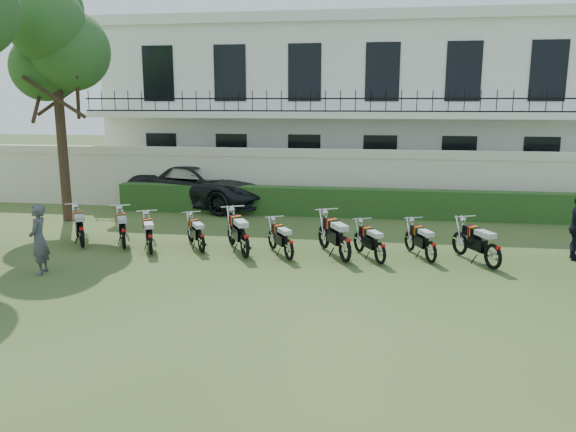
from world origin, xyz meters
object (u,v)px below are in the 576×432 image
object	(u,v)px
motorcycle_6	(345,243)
inspector	(39,239)
motorcycle_1	(123,233)
motorcycle_4	(245,239)
motorcycle_9	(493,250)
motorcycle_8	(431,247)
tree_west_near	(55,42)
suv	(201,186)
motorcycle_7	(380,248)
motorcycle_5	(289,244)
motorcycle_3	(201,238)
motorcycle_2	(150,239)
motorcycle_0	(81,231)

from	to	relation	value
motorcycle_6	inspector	xyz separation A→B (m)	(-7.08, -1.97, 0.31)
motorcycle_1	motorcycle_4	distance (m)	3.53
motorcycle_6	motorcycle_9	xyz separation A→B (m)	(3.56, -0.04, -0.03)
motorcycle_4	motorcycle_8	world-z (taller)	motorcycle_4
tree_west_near	suv	xyz separation A→B (m)	(3.69, 3.24, -5.08)
motorcycle_7	inspector	distance (m)	8.20
motorcycle_5	motorcycle_9	size ratio (longest dim) A/B	0.84
motorcycle_4	motorcycle_5	xyz separation A→B (m)	(1.15, 0.00, -0.09)
motorcycle_4	motorcycle_5	distance (m)	1.15
motorcycle_3	motorcycle_5	size ratio (longest dim) A/B	0.98
motorcycle_2	motorcycle_4	bearing A→B (deg)	-25.07
motorcycle_1	motorcycle_6	bearing A→B (deg)	-31.76
motorcycle_5	motorcycle_7	size ratio (longest dim) A/B	0.96
motorcycle_2	motorcycle_6	world-z (taller)	motorcycle_6
motorcycle_3	inspector	distance (m)	3.98
suv	inspector	world-z (taller)	inspector
motorcycle_0	motorcycle_3	bearing A→B (deg)	-33.67
tree_west_near	motorcycle_0	world-z (taller)	tree_west_near
motorcycle_2	motorcycle_7	bearing A→B (deg)	-25.69
motorcycle_6	motorcycle_1	bearing A→B (deg)	149.58
motorcycle_1	inspector	distance (m)	2.57
motorcycle_7	motorcycle_8	distance (m)	1.30
motorcycle_6	suv	bearing A→B (deg)	103.64
motorcycle_3	motorcycle_2	bearing A→B (deg)	164.81
motorcycle_4	motorcycle_6	xyz separation A→B (m)	(2.58, 0.02, -0.00)
motorcycle_3	motorcycle_5	distance (m)	2.45
motorcycle_8	motorcycle_9	distance (m)	1.47
motorcycle_0	motorcycle_9	xyz separation A→B (m)	(10.84, -0.35, 0.01)
motorcycle_9	motorcycle_1	bearing A→B (deg)	151.07
motorcycle_6	motorcycle_9	size ratio (longest dim) A/B	1.05
motorcycle_3	motorcycle_4	xyz separation A→B (m)	(1.28, -0.34, 0.10)
motorcycle_2	motorcycle_9	distance (m)	8.69
motorcycle_2	motorcycle_3	size ratio (longest dim) A/B	1.11
motorcycle_6	suv	world-z (taller)	suv
motorcycle_3	motorcycle_9	distance (m)	7.42
tree_west_near	motorcycle_2	bearing A→B (deg)	-39.94
motorcycle_2	motorcycle_3	xyz separation A→B (m)	(1.28, 0.39, -0.02)
motorcycle_4	motorcycle_9	bearing A→B (deg)	-28.33
tree_west_near	motorcycle_8	size ratio (longest dim) A/B	4.74
motorcycle_5	inspector	bearing A→B (deg)	168.15
motorcycle_7	suv	xyz separation A→B (m)	(-6.80, 6.94, 0.37)
motorcycle_9	suv	size ratio (longest dim) A/B	0.31
motorcycle_0	motorcycle_9	size ratio (longest dim) A/B	0.92
tree_west_near	motorcycle_5	distance (m)	10.51
motorcycle_4	motorcycle_5	bearing A→B (deg)	-28.07
motorcycle_1	suv	xyz separation A→B (m)	(0.16, 6.55, 0.33)
motorcycle_9	inspector	bearing A→B (deg)	163.81
motorcycle_1	motorcycle_7	xyz separation A→B (m)	(6.96, -0.39, -0.03)
motorcycle_1	motorcycle_3	world-z (taller)	motorcycle_1
motorcycle_0	motorcycle_6	bearing A→B (deg)	-36.44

